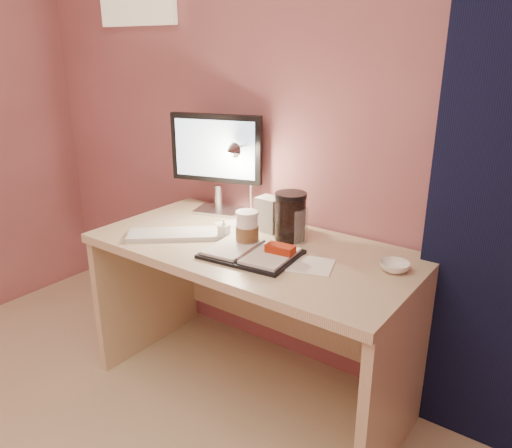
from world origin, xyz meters
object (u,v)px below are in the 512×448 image
Objects in this scene: clear_cup at (298,225)px; dark_jar at (290,219)px; desk at (262,286)px; product_box at (269,214)px; bowl at (395,267)px; monitor at (217,155)px; keyboard at (184,234)px; planner at (254,253)px; lotion_bottle at (224,229)px; coffee_cup at (247,230)px; desk_lamp at (238,172)px.

dark_jar is (-0.04, 0.00, 0.02)m from clear_cup.
desk is 0.33m from product_box.
product_box is at bearing 172.70° from bowl.
monitor is 0.59m from clear_cup.
planner is (0.38, 0.01, 0.00)m from keyboard.
keyboard is at bearing -150.96° from clear_cup.
keyboard is at bearing -151.01° from desk.
desk is 15.29× the size of lotion_bottle.
keyboard is 0.32m from coffee_cup.
bowl is 1.24× the size of lotion_bottle.
lotion_bottle is (0.26, -0.27, -0.25)m from monitor.
clear_cup reaches higher than planner.
desk is 0.30m from planner.
coffee_cup is 0.20m from dark_jar.
desk_lamp is (-0.33, 0.06, 0.15)m from dark_jar.
keyboard is at bearing -152.58° from lotion_bottle.
product_box is at bearing 168.13° from clear_cup.
bowl is at bearing -9.15° from desk_lamp.
keyboard is at bearing -130.00° from product_box.
monitor is 0.43m from product_box.
dark_jar reaches higher than desk.
desk is at bearing -139.73° from dark_jar.
monitor is 3.13× the size of product_box.
bowl is 0.50m from dark_jar.
keyboard is 1.24× the size of planner.
monitor is (-0.41, 0.18, 0.52)m from desk.
desk is 2.85× the size of monitor.
desk is 0.34m from clear_cup.
dark_jar is (-0.49, 0.05, 0.08)m from bowl.
product_box is (-0.04, 0.11, 0.30)m from desk.
product_box is at bearing -8.60° from desk_lamp.
planner is 2.64× the size of clear_cup.
planner is 0.24m from lotion_bottle.
monitor reaches higher than planner.
monitor is at bearing 65.48° from keyboard.
desk_lamp is at bearing 172.87° from bowl.
desk is 9.45× the size of clear_cup.
monitor is 0.46m from keyboard.
planner is at bearing -94.14° from dark_jar.
desk_lamp is (-0.09, 0.22, 0.20)m from lotion_bottle.
lotion_bottle is 0.29m from dark_jar.
monitor is at bearing 155.92° from desk.
coffee_cup is 0.37m from desk_lamp.
clear_cup is at bearing -11.13° from desk_lamp.
monitor is at bearing 168.72° from clear_cup.
monitor is at bearing 168.11° from dark_jar.
planner is at bearing -53.41° from monitor.
desk is 12.38× the size of bowl.
dark_jar is (0.10, 0.18, 0.02)m from coffee_cup.
lotion_bottle is at bearing -145.36° from dark_jar.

